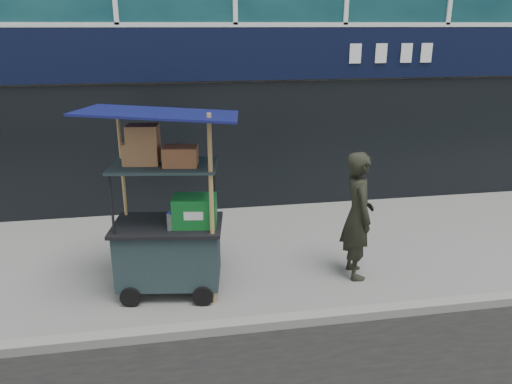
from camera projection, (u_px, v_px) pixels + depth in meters
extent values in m
plane|color=slate|center=(281.00, 316.00, 6.13)|extent=(80.00, 80.00, 0.00)
cube|color=gray|center=(285.00, 321.00, 5.93)|extent=(80.00, 0.18, 0.12)
cube|color=black|center=(236.00, 55.00, 8.81)|extent=(15.68, 0.06, 0.90)
cube|color=black|center=(237.00, 148.00, 9.39)|extent=(15.68, 0.04, 2.40)
cube|color=#18282A|center=(169.00, 253.00, 6.57)|extent=(1.41, 0.95, 0.76)
cylinder|color=black|center=(130.00, 297.00, 6.31)|extent=(0.27, 0.09, 0.26)
cylinder|color=black|center=(203.00, 296.00, 6.33)|extent=(0.27, 0.09, 0.26)
cube|color=black|center=(168.00, 225.00, 6.44)|extent=(1.51, 1.05, 0.04)
cylinder|color=black|center=(112.00, 206.00, 5.99)|extent=(0.04, 0.04, 0.82)
cylinder|color=black|center=(212.00, 205.00, 6.02)|extent=(0.04, 0.04, 0.82)
cylinder|color=black|center=(124.00, 189.00, 6.61)|extent=(0.04, 0.04, 0.82)
cylinder|color=black|center=(215.00, 188.00, 6.64)|extent=(0.04, 0.04, 0.82)
cube|color=#18282A|center=(164.00, 166.00, 6.18)|extent=(1.41, 0.95, 0.03)
cylinder|color=tan|center=(212.00, 214.00, 6.05)|extent=(0.06, 0.06, 2.45)
cylinder|color=tan|center=(125.00, 201.00, 6.66)|extent=(0.05, 0.05, 2.34)
cube|color=#0C1147|center=(161.00, 113.00, 5.97)|extent=(2.02, 1.57, 0.22)
cube|color=#0F6018|center=(195.00, 211.00, 6.33)|extent=(0.60, 0.46, 0.38)
cylinder|color=silver|center=(170.00, 222.00, 6.19)|extent=(0.08, 0.08, 0.22)
cylinder|color=#192CC2|center=(169.00, 213.00, 6.15)|extent=(0.04, 0.04, 0.02)
cube|color=#90603D|center=(142.00, 153.00, 6.18)|extent=(0.48, 0.39, 0.27)
cube|color=#9A6F43|center=(180.00, 156.00, 6.09)|extent=(0.45, 0.36, 0.24)
cube|color=#90603D|center=(143.00, 134.00, 6.08)|extent=(0.42, 0.34, 0.22)
imported|color=black|center=(358.00, 215.00, 6.88)|extent=(0.48, 0.69, 1.81)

